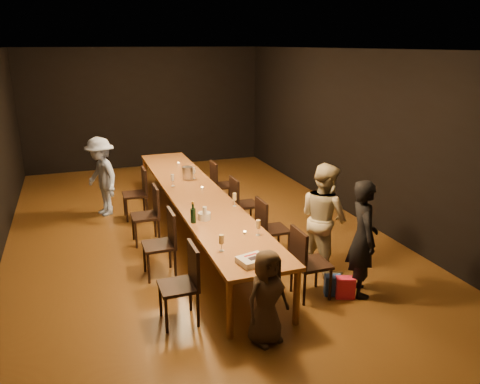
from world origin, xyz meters
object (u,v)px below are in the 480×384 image
object	(u,v)px
chair_right_2	(245,204)
chair_left_2	(145,215)
child	(267,297)
chair_left_1	(159,244)
man_blue	(101,177)
chair_right_1	(273,229)
woman_tan	(324,218)
chair_right_0	(311,263)
woman_birthday	(363,238)
champagne_bottle	(193,212)
table	(196,196)
chair_right_3	(223,185)
chair_left_0	(178,285)
ice_bucket	(188,173)
chair_left_3	(135,194)
plate_stack	(204,216)
birthday_cake	(252,260)

from	to	relation	value
chair_right_2	chair_left_2	world-z (taller)	same
chair_right_2	child	bearing A→B (deg)	-16.21
chair_left_1	man_blue	distance (m)	2.86
chair_right_1	woman_tan	bearing A→B (deg)	41.33
chair_right_0	chair_right_1	bearing A→B (deg)	180.00
woman_birthday	champagne_bottle	bearing A→B (deg)	71.58
table	chair_right_2	size ratio (longest dim) A/B	6.45
chair_right_3	man_blue	size ratio (longest dim) A/B	0.63
chair_right_2	chair_left_0	xyz separation A→B (m)	(-1.70, -2.40, 0.00)
chair_left_2	child	size ratio (longest dim) A/B	0.88
chair_right_0	ice_bucket	world-z (taller)	ice_bucket
woman_birthday	ice_bucket	world-z (taller)	woman_birthday
chair_left_2	ice_bucket	world-z (taller)	ice_bucket
woman_tan	man_blue	size ratio (longest dim) A/B	1.06
chair_right_3	champagne_bottle	bearing A→B (deg)	-26.29
chair_right_1	woman_birthday	xyz separation A→B (m)	(0.63, -1.34, 0.29)
chair_right_2	chair_left_2	distance (m)	1.70
chair_right_2	woman_tan	size ratio (longest dim) A/B	0.60
child	chair_right_3	bearing A→B (deg)	61.49
chair_left_2	woman_tan	size ratio (longest dim) A/B	0.60
chair_right_3	chair_left_3	xyz separation A→B (m)	(-1.70, 0.00, 0.00)
chair_right_1	child	bearing A→B (deg)	-25.44
ice_bucket	chair_right_0	bearing A→B (deg)	-76.58
table	plate_stack	world-z (taller)	plate_stack
chair_right_3	chair_left_3	size ratio (longest dim) A/B	1.00
man_blue	ice_bucket	bearing A→B (deg)	42.51
table	chair_right_1	distance (m)	1.49
chair_left_1	chair_left_3	bearing A→B (deg)	0.00
chair_right_0	chair_right_3	bearing A→B (deg)	180.00
chair_left_0	champagne_bottle	bearing A→B (deg)	-22.98
chair_right_1	woman_birthday	distance (m)	1.51
chair_right_3	ice_bucket	world-z (taller)	ice_bucket
chair_right_1	child	size ratio (longest dim) A/B	0.88
chair_left_0	chair_left_3	xyz separation A→B (m)	(0.00, 3.60, 0.00)
birthday_cake	ice_bucket	distance (m)	3.56
chair_left_1	woman_birthday	bearing A→B (deg)	-119.81
chair_right_1	birthday_cake	xyz separation A→B (m)	(-0.91, -1.50, 0.32)
chair_right_3	chair_left_2	bearing A→B (deg)	-54.78
plate_stack	woman_tan	bearing A→B (deg)	-20.01
woman_birthday	ice_bucket	size ratio (longest dim) A/B	6.77
chair_right_0	woman_tan	world-z (taller)	woman_tan
chair_left_3	birthday_cake	world-z (taller)	chair_left_3
table	chair_left_2	xyz separation A→B (m)	(-0.85, 0.00, -0.24)
chair_right_3	ice_bucket	distance (m)	0.94
champagne_bottle	ice_bucket	size ratio (longest dim) A/B	1.38
chair_left_1	woman_birthday	world-z (taller)	woman_birthday
chair_right_0	man_blue	world-z (taller)	man_blue
chair_right_0	chair_right_2	distance (m)	2.40
chair_right_1	woman_tan	size ratio (longest dim) A/B	0.60
chair_right_0	ice_bucket	xyz separation A→B (m)	(-0.78, 3.26, 0.40)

